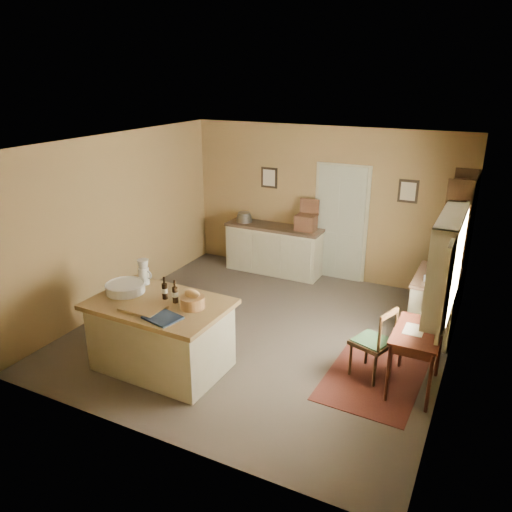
% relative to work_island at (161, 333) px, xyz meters
% --- Properties ---
extents(ground, '(5.00, 5.00, 0.00)m').
position_rel_work_island_xyz_m(ground, '(0.74, 1.37, -0.48)').
color(ground, brown).
rests_on(ground, ground).
extents(wall_back, '(5.00, 0.10, 2.70)m').
position_rel_work_island_xyz_m(wall_back, '(0.74, 3.87, 0.87)').
color(wall_back, olive).
rests_on(wall_back, ground).
extents(wall_front, '(5.00, 0.10, 2.70)m').
position_rel_work_island_xyz_m(wall_front, '(0.74, -1.13, 0.87)').
color(wall_front, olive).
rests_on(wall_front, ground).
extents(wall_left, '(0.10, 5.00, 2.70)m').
position_rel_work_island_xyz_m(wall_left, '(-1.76, 1.37, 0.87)').
color(wall_left, olive).
rests_on(wall_left, ground).
extents(wall_right, '(0.10, 5.00, 2.70)m').
position_rel_work_island_xyz_m(wall_right, '(3.24, 1.37, 0.87)').
color(wall_right, olive).
rests_on(wall_right, ground).
extents(ceiling, '(5.00, 5.00, 0.00)m').
position_rel_work_island_xyz_m(ceiling, '(0.74, 1.37, 2.22)').
color(ceiling, silver).
rests_on(ceiling, wall_back).
extents(door, '(0.97, 0.06, 2.11)m').
position_rel_work_island_xyz_m(door, '(1.09, 3.84, 0.57)').
color(door, '#ABAF97').
rests_on(door, ground).
extents(framed_prints, '(2.82, 0.02, 0.38)m').
position_rel_work_island_xyz_m(framed_prints, '(0.94, 3.85, 1.24)').
color(framed_prints, black).
rests_on(framed_prints, ground).
extents(window, '(0.25, 1.99, 1.12)m').
position_rel_work_island_xyz_m(window, '(3.16, 1.17, 1.07)').
color(window, beige).
rests_on(window, ground).
extents(work_island, '(1.71, 1.14, 1.20)m').
position_rel_work_island_xyz_m(work_island, '(0.00, 0.00, 0.00)').
color(work_island, beige).
rests_on(work_island, ground).
extents(sideboard, '(1.81, 0.52, 1.18)m').
position_rel_work_island_xyz_m(sideboard, '(-0.07, 3.57, -0.00)').
color(sideboard, beige).
rests_on(sideboard, ground).
extents(rug, '(1.15, 1.64, 0.01)m').
position_rel_work_island_xyz_m(rug, '(2.49, 0.95, -0.48)').
color(rug, '#54241C').
rests_on(rug, ground).
extents(writing_desk, '(0.53, 0.86, 0.82)m').
position_rel_work_island_xyz_m(writing_desk, '(2.94, 0.95, 0.18)').
color(writing_desk, '#3D1911').
rests_on(writing_desk, ground).
extents(desk_chair, '(0.55, 0.55, 0.92)m').
position_rel_work_island_xyz_m(desk_chair, '(2.42, 0.98, -0.02)').
color(desk_chair, '#321F10').
rests_on(desk_chair, ground).
extents(right_cabinet, '(0.58, 1.04, 0.99)m').
position_rel_work_island_xyz_m(right_cabinet, '(2.94, 2.43, -0.02)').
color(right_cabinet, beige).
rests_on(right_cabinet, ground).
extents(shelving_unit, '(0.37, 0.97, 2.16)m').
position_rel_work_island_xyz_m(shelving_unit, '(3.09, 3.37, 0.60)').
color(shelving_unit, '#321F10').
rests_on(shelving_unit, ground).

